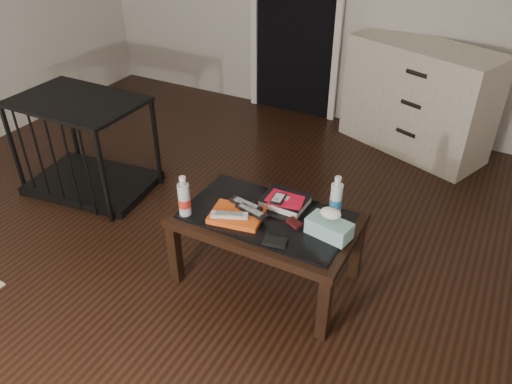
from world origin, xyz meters
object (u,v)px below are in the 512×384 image
water_bottle_right (336,196)px  tissue_box (329,228)px  dresser (418,99)px  textbook (285,201)px  pet_crate (89,160)px  water_bottle_left (184,196)px  coffee_table (267,224)px

water_bottle_right → tissue_box: (0.04, -0.19, -0.07)m
dresser → water_bottle_right: 1.89m
textbook → water_bottle_right: size_ratio=1.05×
pet_crate → water_bottle_left: size_ratio=4.07×
water_bottle_left → tissue_box: bearing=13.9°
coffee_table → water_bottle_left: water_bottle_left is taller
coffee_table → textbook: (0.04, 0.14, 0.09)m
water_bottle_right → tissue_box: size_ratio=1.03×
coffee_table → water_bottle_right: water_bottle_right is taller
coffee_table → water_bottle_right: bearing=29.6°
dresser → water_bottle_left: bearing=-87.0°
coffee_table → textbook: textbook is taller
water_bottle_left → coffee_table: bearing=26.4°
dresser → water_bottle_left: 2.40m
water_bottle_left → water_bottle_right: 0.82m
coffee_table → textbook: 0.17m
coffee_table → dresser: (0.36, 2.07, 0.05)m
textbook → water_bottle_left: bearing=-140.9°
pet_crate → water_bottle_left: (1.23, -0.48, 0.35)m
water_bottle_left → water_bottle_right: bearing=27.8°
water_bottle_left → pet_crate: bearing=158.7°
textbook → tissue_box: tissue_box is taller
coffee_table → pet_crate: size_ratio=1.03×
water_bottle_right → dresser: bearing=88.9°
water_bottle_right → pet_crate: bearing=177.2°
textbook → tissue_box: bearing=-23.3°
dresser → tissue_box: 2.08m
dresser → water_bottle_left: (-0.76, -2.27, 0.13)m
textbook → dresser: bearing=82.5°
coffee_table → pet_crate: pet_crate is taller
tissue_box → textbook: bearing=165.4°
water_bottle_left → water_bottle_right: (0.73, 0.38, 0.00)m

